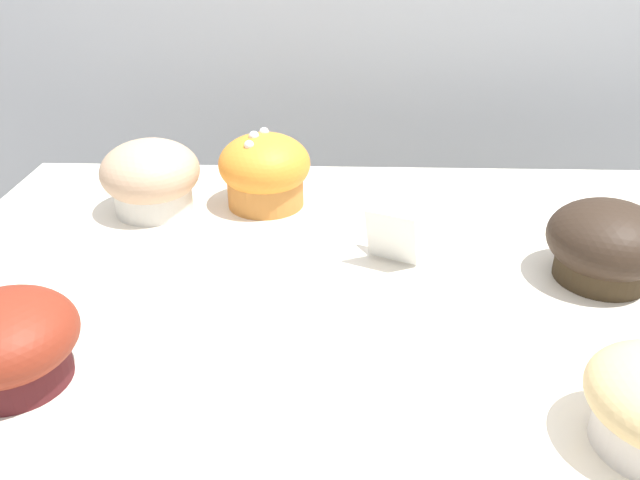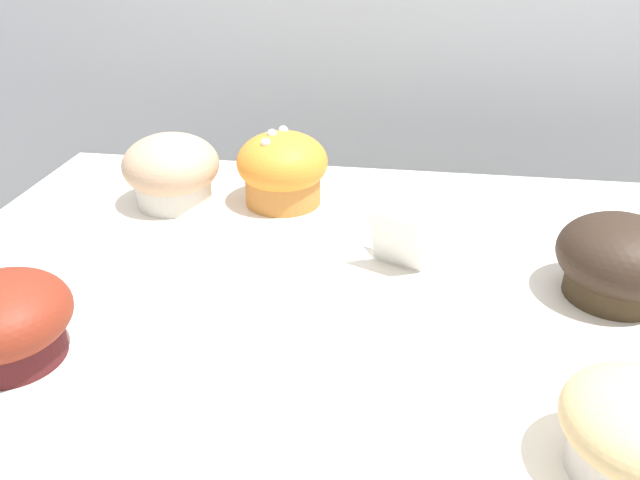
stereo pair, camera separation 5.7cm
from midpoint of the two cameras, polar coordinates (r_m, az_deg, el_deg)
The scene contains 7 objects.
wall_back at distance 1.13m, azimuth 11.34°, elevation 9.82°, with size 3.20×0.10×1.80m, color silver.
muffin_front_center at distance 0.52m, azimuth -24.14°, elevation -6.84°, with size 0.10×0.10×0.07m.
muffin_back_left at distance 0.45m, azimuth 30.63°, elevation -15.00°, with size 0.10×0.10×0.07m.
muffin_back_right at distance 0.73m, azimuth -1.24°, elevation 6.48°, with size 0.11×0.11×0.09m.
muffin_front_left at distance 0.62m, azimuth 28.09°, elevation -1.72°, with size 0.11×0.11×0.08m.
muffin_front_right at distance 0.74m, azimuth -11.30°, elevation 6.21°, with size 0.11×0.11×0.08m.
price_card at distance 0.61m, azimuth 9.95°, elevation 0.21°, with size 0.06×0.06×0.06m.
Camera 2 is at (-0.03, -0.47, 1.25)m, focal length 35.00 mm.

